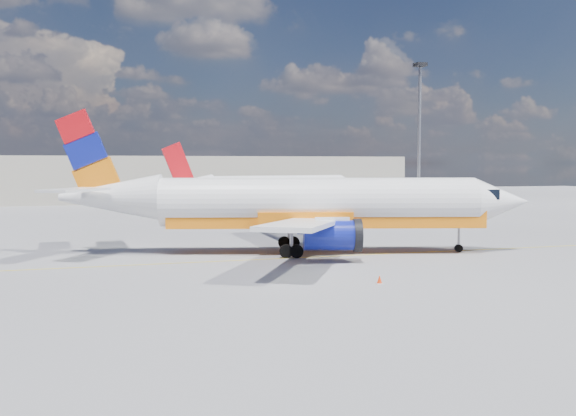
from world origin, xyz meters
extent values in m
plane|color=slate|center=(0.00, 0.00, 0.00)|extent=(240.00, 240.00, 0.00)
cube|color=gold|center=(0.00, 3.00, 0.01)|extent=(70.00, 0.15, 0.01)
cube|color=#B3AB9A|center=(5.00, 75.00, 4.00)|extent=(70.00, 14.00, 8.00)
cylinder|color=white|center=(0.72, 5.03, 3.87)|extent=(23.79, 9.56, 3.65)
cone|color=white|center=(14.23, 1.46, 3.87)|extent=(5.09, 4.63, 3.65)
cone|color=white|center=(-14.34, 9.00, 4.24)|extent=(8.16, 5.27, 3.47)
cube|color=black|center=(12.77, 1.85, 4.46)|extent=(2.40, 2.86, 0.75)
cube|color=orange|center=(1.24, 4.89, 2.63)|extent=(23.62, 8.94, 1.29)
cube|color=white|center=(1.08, 12.71, 2.90)|extent=(3.61, 12.94, 0.86)
cube|color=white|center=(-2.76, -1.83, 2.90)|extent=(9.22, 12.96, 0.86)
cylinder|color=navy|center=(2.47, 9.57, 1.88)|extent=(4.26, 2.96, 2.04)
cylinder|color=navy|center=(0.01, 0.22, 1.88)|extent=(4.26, 2.96, 2.04)
cylinder|color=black|center=(4.14, 9.13, 1.88)|extent=(1.10, 2.32, 2.26)
cylinder|color=black|center=(1.67, -0.22, 1.88)|extent=(1.10, 2.32, 2.26)
cube|color=orange|center=(-15.90, 9.42, 7.52)|extent=(4.96, 1.60, 6.71)
cube|color=white|center=(-15.02, 12.74, 4.94)|extent=(2.66, 5.50, 0.19)
cube|color=white|center=(-16.78, 6.09, 4.94)|extent=(4.90, 5.80, 0.19)
cylinder|color=gray|center=(11.11, 2.29, 1.34)|extent=(0.24, 0.24, 2.26)
cylinder|color=black|center=(11.11, 2.29, 0.30)|extent=(0.65, 0.40, 0.60)
cylinder|color=black|center=(-0.70, 8.07, 0.48)|extent=(1.04, 0.64, 0.97)
cylinder|color=black|center=(-2.02, 3.08, 0.48)|extent=(1.04, 0.64, 0.97)
cylinder|color=white|center=(10.02, 48.41, 3.42)|extent=(21.12, 7.50, 3.23)
cone|color=white|center=(22.10, 50.98, 3.42)|extent=(4.39, 3.95, 3.23)
cone|color=white|center=(-3.46, 45.55, 3.75)|extent=(7.14, 4.38, 3.07)
cube|color=black|center=(20.80, 50.70, 3.94)|extent=(2.03, 2.47, 0.67)
cube|color=white|center=(10.48, 48.51, 2.33)|extent=(21.00, 6.95, 1.14)
cube|color=white|center=(7.24, 54.63, 2.57)|extent=(7.73, 11.58, 0.76)
cube|color=white|center=(10.01, 41.61, 2.57)|extent=(3.44, 11.50, 0.76)
cylinder|color=white|center=(9.60, 52.70, 1.66)|extent=(3.72, 2.48, 1.81)
cylinder|color=white|center=(11.37, 44.33, 1.66)|extent=(3.72, 2.48, 1.81)
cylinder|color=black|center=(11.08, 53.01, 1.66)|extent=(0.88, 2.05, 2.00)
cylinder|color=black|center=(12.86, 44.65, 1.66)|extent=(0.88, 2.05, 2.00)
cube|color=red|center=(-4.85, 45.26, 6.65)|extent=(4.42, 1.21, 5.93)
cube|color=white|center=(-5.48, 48.23, 4.37)|extent=(4.19, 5.16, 0.17)
cube|color=white|center=(-4.22, 42.28, 4.37)|extent=(2.58, 4.94, 0.17)
cylinder|color=gray|center=(19.32, 50.39, 1.19)|extent=(0.20, 0.20, 2.00)
cylinder|color=black|center=(19.32, 50.39, 0.27)|extent=(0.57, 0.33, 0.53)
cylinder|color=black|center=(7.69, 50.25, 0.43)|extent=(0.91, 0.53, 0.86)
cylinder|color=black|center=(8.63, 45.79, 0.43)|extent=(0.91, 0.53, 0.86)
cube|color=white|center=(-0.14, -7.75, 0.02)|extent=(0.35, 0.35, 0.03)
cone|color=red|center=(-0.14, -7.75, 0.26)|extent=(0.29, 0.29, 0.45)
cylinder|color=gray|center=(27.60, 39.48, 9.98)|extent=(0.44, 0.44, 19.96)
cube|color=black|center=(27.60, 39.48, 20.26)|extent=(1.50, 1.50, 0.50)
camera|label=1|loc=(-15.36, -40.49, 6.78)|focal=40.00mm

